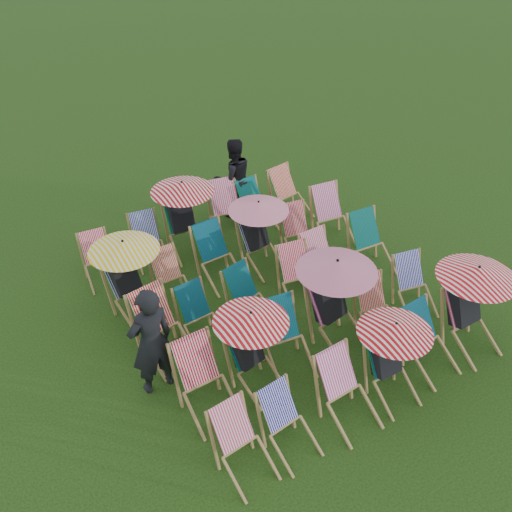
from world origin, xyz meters
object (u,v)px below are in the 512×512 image
person_rear (233,178)px  person_left (151,342)px  deckchair_5 (473,307)px  deckchair_0 (244,446)px  deckchair_29 (291,194)px

person_rear → person_left: bearing=53.3°
deckchair_5 → person_rear: bearing=101.5°
person_left → person_rear: person_left is taller
deckchair_0 → deckchair_29: size_ratio=0.93×
deckchair_0 → person_left: (-0.35, 1.78, 0.44)m
deckchair_0 → deckchair_5: (3.99, 0.03, 0.29)m
person_rear → deckchair_29: bearing=154.3°
deckchair_29 → person_rear: 1.21m
deckchair_5 → deckchair_29: size_ratio=1.47×
deckchair_29 → deckchair_0: bearing=-138.8°
person_left → person_rear: (3.28, 3.37, -0.05)m
deckchair_5 → person_rear: size_ratio=0.84×
deckchair_29 → person_left: (-4.25, -2.74, 0.41)m
deckchair_29 → person_left: 5.07m
deckchair_5 → person_left: 4.68m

